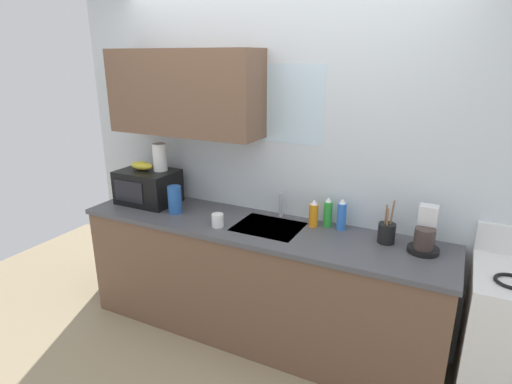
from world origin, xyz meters
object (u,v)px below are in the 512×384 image
at_px(paper_towel_roll, 160,157).
at_px(utensil_crock, 387,232).
at_px(cereal_canister, 175,200).
at_px(mug_white, 218,220).
at_px(banana_bunch, 142,166).
at_px(dish_soap_bottle_green, 328,213).
at_px(coffee_maker, 425,235).
at_px(microwave, 148,187).
at_px(dish_soap_bottle_blue, 342,215).
at_px(dish_soap_bottle_orange, 314,214).

bearing_deg(paper_towel_roll, utensil_crock, 0.64).
distance_m(cereal_canister, mug_white, 0.45).
distance_m(banana_bunch, dish_soap_bottle_green, 1.54).
distance_m(coffee_maker, mug_white, 1.36).
relative_size(coffee_maker, mug_white, 2.95).
relative_size(dish_soap_bottle_green, cereal_canister, 1.02).
bearing_deg(mug_white, microwave, 166.36).
bearing_deg(utensil_crock, microwave, -177.83).
bearing_deg(dish_soap_bottle_blue, dish_soap_bottle_green, 172.81).
xyz_separation_m(dish_soap_bottle_green, mug_white, (-0.69, -0.35, -0.05)).
relative_size(coffee_maker, dish_soap_bottle_green, 1.29).
xyz_separation_m(dish_soap_bottle_orange, cereal_canister, (-1.04, -0.22, 0.01)).
bearing_deg(utensil_crock, mug_white, -166.82).
bearing_deg(dish_soap_bottle_green, paper_towel_roll, -175.21).
xyz_separation_m(banana_bunch, mug_white, (0.83, -0.19, -0.26)).
height_order(coffee_maker, dish_soap_bottle_orange, coffee_maker).
relative_size(cereal_canister, mug_white, 2.23).
xyz_separation_m(coffee_maker, dish_soap_bottle_blue, (-0.55, 0.09, 0.00)).
distance_m(dish_soap_bottle_blue, cereal_canister, 1.25).
height_order(microwave, coffee_maker, coffee_maker).
relative_size(banana_bunch, coffee_maker, 0.71).
distance_m(paper_towel_roll, mug_white, 0.79).
bearing_deg(cereal_canister, paper_towel_roll, 147.99).
height_order(banana_bunch, mug_white, banana_bunch).
height_order(coffee_maker, mug_white, coffee_maker).
xyz_separation_m(paper_towel_roll, dish_soap_bottle_green, (1.37, 0.11, -0.28)).
height_order(paper_towel_roll, dish_soap_bottle_blue, paper_towel_roll).
relative_size(dish_soap_bottle_orange, mug_white, 2.10).
bearing_deg(microwave, utensil_crock, 2.17).
bearing_deg(dish_soap_bottle_orange, banana_bunch, -175.26).
bearing_deg(mug_white, utensil_crock, 13.18).
relative_size(dish_soap_bottle_blue, cereal_canister, 1.06).
bearing_deg(dish_soap_bottle_orange, cereal_canister, -168.11).
bearing_deg(microwave, coffee_maker, 1.62).
bearing_deg(banana_bunch, dish_soap_bottle_blue, 5.35).
relative_size(mug_white, utensil_crock, 0.33).
distance_m(coffee_maker, cereal_canister, 1.78).
relative_size(dish_soap_bottle_blue, mug_white, 2.37).
relative_size(coffee_maker, dish_soap_bottle_orange, 1.41).
height_order(coffee_maker, cereal_canister, coffee_maker).
height_order(dish_soap_bottle_blue, mug_white, dish_soap_bottle_blue).
bearing_deg(cereal_canister, coffee_maker, 5.09).
distance_m(dish_soap_bottle_orange, dish_soap_bottle_blue, 0.19).
height_order(banana_bunch, utensil_crock, banana_bunch).
height_order(microwave, cereal_canister, microwave).
xyz_separation_m(paper_towel_roll, dish_soap_bottle_blue, (1.47, 0.10, -0.27)).
bearing_deg(dish_soap_bottle_blue, utensil_crock, -14.36).
bearing_deg(dish_soap_bottle_blue, dish_soap_bottle_orange, -170.07).
bearing_deg(dish_soap_bottle_green, banana_bunch, -173.81).
bearing_deg(cereal_canister, mug_white, -11.66).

